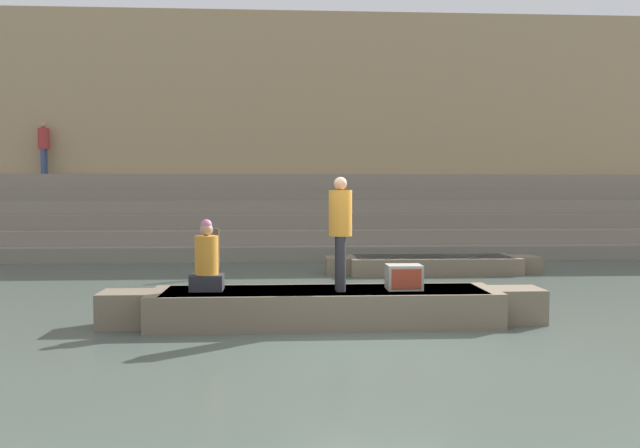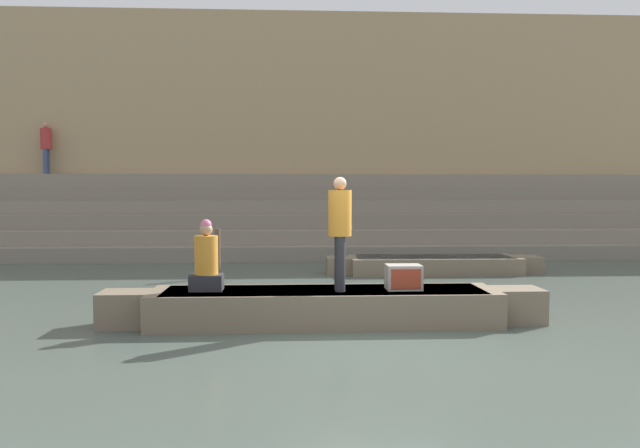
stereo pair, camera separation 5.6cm
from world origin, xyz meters
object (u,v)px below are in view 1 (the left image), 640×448
(person_rowing, at_px, (207,262))
(moored_boat_shore, at_px, (432,264))
(mooring_post, at_px, (217,253))
(person_on_steps, at_px, (44,144))
(person_standing, at_px, (340,225))
(tv_set, at_px, (404,277))
(rowboat_main, at_px, (325,306))

(person_rowing, relative_size, moored_boat_shore, 0.20)
(mooring_post, xyz_separation_m, person_on_steps, (-5.99, 6.08, 2.84))
(moored_boat_shore, bearing_deg, mooring_post, -168.74)
(person_standing, bearing_deg, tv_set, 4.16)
(person_rowing, bearing_deg, person_on_steps, 109.56)
(person_standing, bearing_deg, mooring_post, 116.43)
(moored_boat_shore, distance_m, mooring_post, 5.07)
(person_on_steps, bearing_deg, rowboat_main, -55.77)
(rowboat_main, distance_m, person_on_steps, 14.00)
(person_rowing, xyz_separation_m, mooring_post, (-0.38, 4.86, -0.37))
(moored_boat_shore, xyz_separation_m, person_on_steps, (-11.01, 5.49, 3.18))
(person_standing, xyz_separation_m, mooring_post, (-2.32, 4.98, -0.90))
(moored_boat_shore, relative_size, person_on_steps, 3.15)
(moored_boat_shore, bearing_deg, tv_set, -103.07)
(person_rowing, bearing_deg, tv_set, -12.27)
(person_standing, bearing_deg, person_on_steps, 128.39)
(moored_boat_shore, relative_size, mooring_post, 4.59)
(rowboat_main, bearing_deg, tv_set, -1.27)
(mooring_post, bearing_deg, person_on_steps, 134.58)
(tv_set, bearing_deg, person_on_steps, 124.90)
(mooring_post, bearing_deg, person_standing, -65.04)
(tv_set, relative_size, mooring_post, 0.46)
(person_standing, distance_m, person_on_steps, 13.98)
(rowboat_main, height_order, person_standing, person_standing)
(person_rowing, height_order, tv_set, person_rowing)
(rowboat_main, bearing_deg, moored_boat_shore, 62.44)
(person_standing, height_order, tv_set, person_standing)
(person_standing, xyz_separation_m, person_rowing, (-1.94, 0.13, -0.54))
(moored_boat_shore, height_order, mooring_post, mooring_post)
(rowboat_main, relative_size, moored_boat_shore, 1.27)
(rowboat_main, bearing_deg, mooring_post, 113.58)
(rowboat_main, height_order, person_on_steps, person_on_steps)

